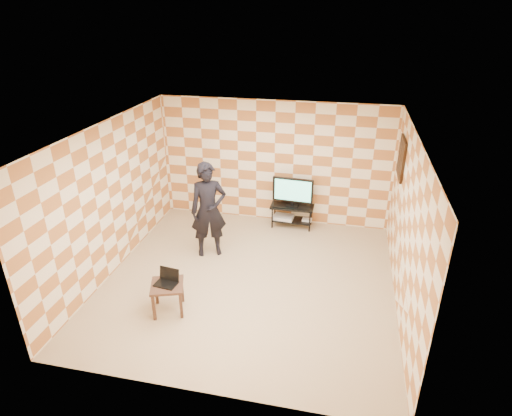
# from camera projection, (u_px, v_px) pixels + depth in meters

# --- Properties ---
(floor) EXTENTS (5.00, 5.00, 0.00)m
(floor) POSITION_uv_depth(u_px,v_px,m) (249.00, 280.00, 7.61)
(floor) COLOR tan
(floor) RESTS_ON ground
(wall_back) EXTENTS (5.00, 0.02, 2.70)m
(wall_back) POSITION_uv_depth(u_px,v_px,m) (275.00, 163.00, 9.24)
(wall_back) COLOR #F8E6C2
(wall_back) RESTS_ON ground
(wall_front) EXTENTS (5.00, 0.02, 2.70)m
(wall_front) POSITION_uv_depth(u_px,v_px,m) (198.00, 307.00, 4.82)
(wall_front) COLOR #F8E6C2
(wall_front) RESTS_ON ground
(wall_left) EXTENTS (0.02, 5.00, 2.70)m
(wall_left) POSITION_uv_depth(u_px,v_px,m) (110.00, 199.00, 7.51)
(wall_left) COLOR #F8E6C2
(wall_left) RESTS_ON ground
(wall_right) EXTENTS (0.02, 5.00, 2.70)m
(wall_right) POSITION_uv_depth(u_px,v_px,m) (407.00, 227.00, 6.55)
(wall_right) COLOR #F8E6C2
(wall_right) RESTS_ON ground
(ceiling) EXTENTS (5.00, 5.00, 0.02)m
(ceiling) POSITION_uv_depth(u_px,v_px,m) (248.00, 132.00, 6.45)
(ceiling) COLOR white
(ceiling) RESTS_ON wall_back
(wall_art) EXTENTS (0.04, 0.72, 0.72)m
(wall_art) POSITION_uv_depth(u_px,v_px,m) (402.00, 158.00, 7.67)
(wall_art) COLOR black
(wall_art) RESTS_ON wall_right
(tv_stand) EXTENTS (0.93, 0.42, 0.50)m
(tv_stand) POSITION_uv_depth(u_px,v_px,m) (292.00, 211.00, 9.32)
(tv_stand) COLOR black
(tv_stand) RESTS_ON floor
(tv) EXTENTS (0.88, 0.18, 0.64)m
(tv) POSITION_uv_depth(u_px,v_px,m) (293.00, 191.00, 9.11)
(tv) COLOR black
(tv) RESTS_ON tv_stand
(dvd_player) EXTENTS (0.45, 0.34, 0.07)m
(dvd_player) POSITION_uv_depth(u_px,v_px,m) (284.00, 217.00, 9.42)
(dvd_player) COLOR silver
(dvd_player) RESTS_ON tv_stand
(game_console) EXTENTS (0.21, 0.16, 0.05)m
(game_console) POSITION_uv_depth(u_px,v_px,m) (307.00, 220.00, 9.33)
(game_console) COLOR silver
(game_console) RESTS_ON tv_stand
(side_table) EXTENTS (0.63, 0.63, 0.50)m
(side_table) POSITION_uv_depth(u_px,v_px,m) (167.00, 289.00, 6.69)
(side_table) COLOR #392517
(side_table) RESTS_ON floor
(laptop) EXTENTS (0.37, 0.31, 0.23)m
(laptop) POSITION_uv_depth(u_px,v_px,m) (167.00, 280.00, 6.67)
(laptop) COLOR black
(laptop) RESTS_ON side_table
(person) EXTENTS (0.81, 0.69, 1.87)m
(person) POSITION_uv_depth(u_px,v_px,m) (209.00, 210.00, 8.06)
(person) COLOR black
(person) RESTS_ON floor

